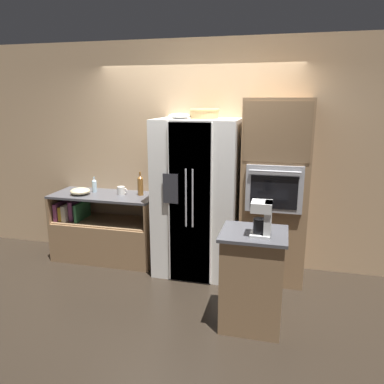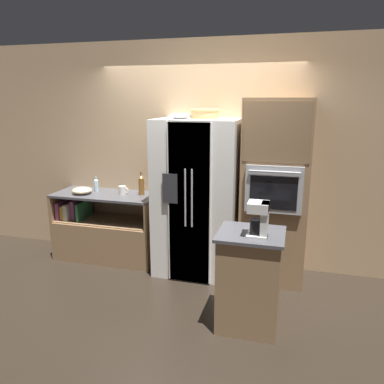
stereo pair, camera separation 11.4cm
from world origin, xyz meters
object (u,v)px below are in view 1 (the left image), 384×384
refrigerator (197,198)px  fruit_bowl (179,116)px  wicker_basket (204,113)px  mug (121,191)px  mixing_bowl (80,191)px  wall_oven (275,192)px  bottle_short (94,185)px  bottle_tall (140,185)px  coffee_maker (263,218)px

refrigerator → fruit_bowl: fruit_bowl is taller
wicker_basket → mug: 1.48m
wicker_basket → fruit_bowl: bearing=-166.2°
wicker_basket → fruit_bowl: wicker_basket is taller
refrigerator → mixing_bowl: size_ratio=7.37×
wall_oven → wicker_basket: size_ratio=6.13×
bottle_short → mug: bottle_short is taller
bottle_tall → wall_oven: bearing=-2.8°
bottle_tall → mug: 0.27m
refrigerator → coffee_maker: (0.85, -1.08, 0.16)m
wall_oven → coffee_maker: size_ratio=6.81×
fruit_bowl → mixing_bowl: bearing=-178.2°
bottle_tall → mug: bearing=-172.1°
wall_oven → bottle_short: (-2.34, 0.09, -0.08)m
wall_oven → bottle_short: wall_oven is taller
wall_oven → wicker_basket: wall_oven is taller
bottle_short → mug: 0.41m
mug → mixing_bowl: mug is taller
fruit_bowl → bottle_tall: size_ratio=0.84×
mug → mixing_bowl: size_ratio=0.54×
fruit_bowl → wall_oven: bearing=1.9°
fruit_bowl → bottle_short: 1.53m
wall_oven → fruit_bowl: bearing=-178.1°
refrigerator → mixing_bowl: (-1.55, -0.02, -0.00)m
wicker_basket → mixing_bowl: 1.90m
wall_oven → wicker_basket: bearing=177.9°
mug → bottle_tall: bearing=7.9°
fruit_bowl → bottle_tall: bearing=168.1°
wicker_basket → bottle_short: wicker_basket is taller
refrigerator → coffee_maker: size_ratio=6.05×
mixing_bowl → coffee_maker: (2.39, -1.06, 0.16)m
wall_oven → mug: (-1.93, 0.05, -0.12)m
fruit_bowl → mixing_bowl: (-1.33, -0.04, -0.97)m
wicker_basket → bottle_tall: bearing=176.6°
bottle_tall → mug: size_ratio=2.24×
wall_oven → mug: bearing=178.6°
refrigerator → bottle_tall: refrigerator is taller
wicker_basket → bottle_tall: 1.24m
fruit_bowl → bottle_short: size_ratio=1.25×
wall_oven → mixing_bowl: size_ratio=8.29×
refrigerator → wicker_basket: size_ratio=5.45×
wicker_basket → mug: wicker_basket is taller
fruit_bowl → coffee_maker: size_ratio=0.83×
refrigerator → fruit_bowl: (-0.22, 0.02, 0.97)m
bottle_short → coffee_maker: 2.59m
refrigerator → mug: bearing=174.2°
bottle_tall → coffee_maker: (1.62, -1.22, 0.08)m
refrigerator → wicker_basket: (0.06, 0.09, 1.00)m
refrigerator → wicker_basket: 1.00m
refrigerator → bottle_tall: 0.79m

